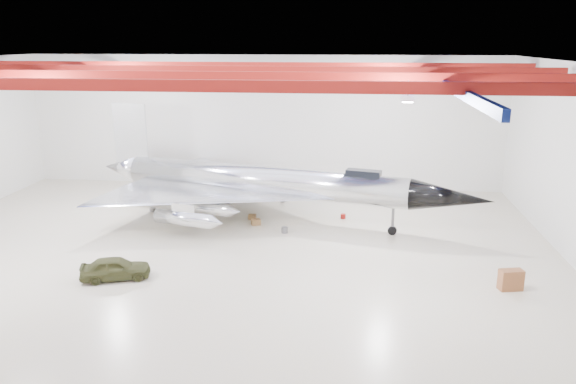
# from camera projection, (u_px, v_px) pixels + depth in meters

# --- Properties ---
(floor) EXTENTS (40.00, 40.00, 0.00)m
(floor) POSITION_uv_depth(u_px,v_px,m) (223.00, 247.00, 34.21)
(floor) COLOR beige
(floor) RESTS_ON ground
(wall_back) EXTENTS (40.00, 0.00, 40.00)m
(wall_back) POSITION_uv_depth(u_px,v_px,m) (262.00, 122.00, 47.14)
(wall_back) COLOR silver
(wall_back) RESTS_ON floor
(ceiling) EXTENTS (40.00, 40.00, 0.00)m
(ceiling) POSITION_uv_depth(u_px,v_px,m) (217.00, 62.00, 31.31)
(ceiling) COLOR #0A0F38
(ceiling) RESTS_ON wall_back
(ceiling_structure) EXTENTS (39.50, 29.50, 1.08)m
(ceiling_structure) POSITION_uv_depth(u_px,v_px,m) (218.00, 74.00, 31.49)
(ceiling_structure) COLOR maroon
(ceiling_structure) RESTS_ON ceiling
(jet_aircraft) EXTENTS (27.86, 19.46, 7.70)m
(jet_aircraft) POSITION_uv_depth(u_px,v_px,m) (262.00, 185.00, 38.68)
(jet_aircraft) COLOR silver
(jet_aircraft) RESTS_ON floor
(jeep) EXTENTS (3.85, 2.51, 1.22)m
(jeep) POSITION_uv_depth(u_px,v_px,m) (115.00, 268.00, 29.45)
(jeep) COLOR #3C3E1F
(jeep) RESTS_ON floor
(desk) EXTENTS (1.26, 0.83, 1.06)m
(desk) POSITION_uv_depth(u_px,v_px,m) (511.00, 280.00, 28.20)
(desk) COLOR brown
(desk) RESTS_ON floor
(crate_ply) EXTENTS (0.53, 0.45, 0.33)m
(crate_ply) POSITION_uv_depth(u_px,v_px,m) (190.00, 219.00, 38.90)
(crate_ply) COLOR olive
(crate_ply) RESTS_ON floor
(engine_drum) EXTENTS (0.52, 0.52, 0.38)m
(engine_drum) POSITION_uv_depth(u_px,v_px,m) (285.00, 230.00, 36.61)
(engine_drum) COLOR #59595B
(engine_drum) RESTS_ON floor
(parts_bin) EXTENTS (0.53, 0.42, 0.37)m
(parts_bin) POSITION_uv_depth(u_px,v_px,m) (252.00, 217.00, 39.30)
(parts_bin) COLOR olive
(parts_bin) RESTS_ON floor
(crate_small) EXTENTS (0.45, 0.41, 0.26)m
(crate_small) POSITION_uv_depth(u_px,v_px,m) (153.00, 210.00, 41.17)
(crate_small) COLOR #59595B
(crate_small) RESTS_ON floor
(tool_chest) EXTENTS (0.47, 0.47, 0.32)m
(tool_chest) POSITION_uv_depth(u_px,v_px,m) (343.00, 216.00, 39.53)
(tool_chest) COLOR maroon
(tool_chest) RESTS_ON floor
(oil_barrel) EXTENTS (0.73, 0.67, 0.41)m
(oil_barrel) POSITION_uv_depth(u_px,v_px,m) (256.00, 222.00, 38.15)
(oil_barrel) COLOR olive
(oil_barrel) RESTS_ON floor
(spares_box) EXTENTS (0.48, 0.48, 0.41)m
(spares_box) POSITION_uv_depth(u_px,v_px,m) (283.00, 199.00, 43.61)
(spares_box) COLOR #59595B
(spares_box) RESTS_ON floor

